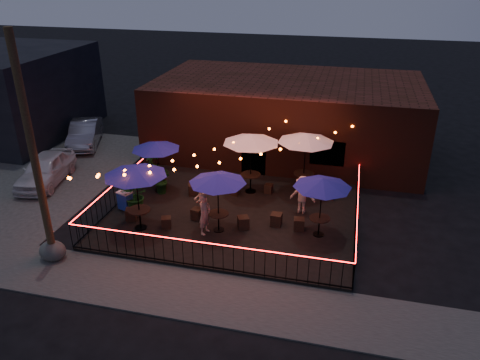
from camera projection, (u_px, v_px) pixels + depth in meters
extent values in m
plane|color=black|center=(220.00, 241.00, 17.86)|extent=(110.00, 110.00, 0.00)
cube|color=black|center=(233.00, 214.00, 19.58)|extent=(10.00, 8.00, 0.15)
cube|color=#3C3B38|center=(191.00, 294.00, 14.99)|extent=(18.00, 2.50, 0.05)
cube|color=#3C3B38|center=(17.00, 169.00, 23.98)|extent=(11.00, 12.00, 0.02)
cube|color=#3C1B10|center=(287.00, 116.00, 25.58)|extent=(14.00, 8.00, 4.00)
cube|color=black|center=(254.00, 156.00, 22.77)|extent=(1.20, 0.24, 2.20)
cube|color=black|center=(327.00, 152.00, 21.79)|extent=(1.60, 0.24, 1.20)
cylinder|color=#382717|center=(34.00, 156.00, 15.05)|extent=(0.26, 0.26, 8.00)
cube|color=black|center=(203.00, 266.00, 16.00)|extent=(10.00, 0.04, 0.04)
cube|color=black|center=(202.00, 243.00, 15.61)|extent=(10.00, 0.04, 0.04)
cube|color=red|center=(202.00, 242.00, 15.60)|extent=(10.00, 0.03, 0.02)
cube|color=black|center=(123.00, 198.00, 20.60)|extent=(0.04, 8.00, 0.04)
cube|color=black|center=(121.00, 179.00, 20.21)|extent=(0.04, 8.00, 0.04)
cube|color=red|center=(121.00, 178.00, 20.20)|extent=(0.03, 8.00, 0.02)
cube|color=black|center=(355.00, 226.00, 18.43)|extent=(0.04, 8.00, 0.04)
cube|color=black|center=(358.00, 205.00, 18.04)|extent=(0.04, 8.00, 0.04)
cube|color=red|center=(358.00, 204.00, 18.03)|extent=(0.03, 8.00, 0.02)
cylinder|color=black|center=(141.00, 227.00, 18.43)|extent=(0.48, 0.48, 0.03)
cylinder|color=black|center=(140.00, 219.00, 18.27)|extent=(0.07, 0.07, 0.79)
cylinder|color=black|center=(139.00, 210.00, 18.09)|extent=(0.88, 0.88, 0.04)
cylinder|color=black|center=(138.00, 198.00, 17.88)|extent=(0.05, 0.05, 2.63)
cone|color=navy|center=(135.00, 171.00, 17.39)|extent=(2.69, 2.69, 0.38)
cylinder|color=black|center=(159.00, 190.00, 21.43)|extent=(0.43, 0.43, 0.03)
cylinder|color=black|center=(159.00, 183.00, 21.28)|extent=(0.06, 0.06, 0.71)
cylinder|color=black|center=(158.00, 176.00, 21.13)|extent=(0.78, 0.78, 0.04)
cylinder|color=black|center=(158.00, 167.00, 20.94)|extent=(0.04, 0.04, 2.35)
cone|color=navy|center=(156.00, 145.00, 20.50)|extent=(2.32, 2.32, 0.34)
cylinder|color=black|center=(219.00, 230.00, 18.29)|extent=(0.44, 0.44, 0.03)
cylinder|color=black|center=(219.00, 222.00, 18.14)|extent=(0.06, 0.06, 0.71)
cylinder|color=black|center=(218.00, 214.00, 17.98)|extent=(0.79, 0.79, 0.04)
cylinder|color=black|center=(218.00, 203.00, 17.79)|extent=(0.04, 0.04, 2.38)
cone|color=navy|center=(218.00, 178.00, 17.35)|extent=(2.46, 2.46, 0.35)
cylinder|color=black|center=(250.00, 191.00, 21.35)|extent=(0.50, 0.50, 0.03)
cylinder|color=black|center=(251.00, 183.00, 21.17)|extent=(0.07, 0.07, 0.82)
cylinder|color=black|center=(251.00, 175.00, 20.99)|extent=(0.91, 0.91, 0.05)
cylinder|color=black|center=(251.00, 164.00, 20.77)|extent=(0.05, 0.05, 2.74)
cone|color=white|center=(251.00, 138.00, 20.26)|extent=(3.04, 3.04, 0.40)
cylinder|color=black|center=(318.00, 234.00, 17.98)|extent=(0.43, 0.43, 0.03)
cylinder|color=black|center=(319.00, 226.00, 17.83)|extent=(0.06, 0.06, 0.71)
cylinder|color=black|center=(320.00, 218.00, 17.68)|extent=(0.79, 0.79, 0.04)
cylinder|color=black|center=(320.00, 208.00, 17.48)|extent=(0.04, 0.04, 2.36)
cone|color=navy|center=(323.00, 183.00, 17.04)|extent=(2.55, 2.55, 0.34)
cylinder|color=black|center=(303.00, 190.00, 21.44)|extent=(0.50, 0.50, 0.03)
cylinder|color=black|center=(303.00, 182.00, 21.27)|extent=(0.07, 0.07, 0.82)
cylinder|color=black|center=(304.00, 174.00, 21.09)|extent=(0.91, 0.91, 0.05)
cylinder|color=black|center=(304.00, 163.00, 20.87)|extent=(0.05, 0.05, 2.74)
cone|color=white|center=(306.00, 138.00, 20.36)|extent=(3.19, 3.19, 0.40)
cube|color=black|center=(131.00, 214.00, 18.93)|extent=(0.51, 0.51, 0.48)
cube|color=black|center=(166.00, 222.00, 18.40)|extent=(0.47, 0.47, 0.44)
cube|color=black|center=(163.00, 184.00, 21.55)|extent=(0.51, 0.51, 0.47)
cube|color=black|center=(193.00, 189.00, 20.98)|extent=(0.56, 0.56, 0.50)
cube|color=black|center=(197.00, 214.00, 18.99)|extent=(0.47, 0.47, 0.47)
cube|color=black|center=(243.00, 222.00, 18.33)|extent=(0.56, 0.56, 0.50)
cube|color=black|center=(235.00, 190.00, 20.99)|extent=(0.44, 0.44, 0.45)
cube|color=black|center=(269.00, 188.00, 21.17)|extent=(0.38, 0.38, 0.41)
cube|color=black|center=(276.00, 219.00, 18.55)|extent=(0.44, 0.44, 0.50)
cube|color=black|center=(299.00, 224.00, 18.24)|extent=(0.45, 0.45, 0.47)
cube|color=black|center=(309.00, 192.00, 20.84)|extent=(0.50, 0.50, 0.45)
cube|color=black|center=(331.00, 193.00, 20.67)|extent=(0.53, 0.53, 0.50)
imported|color=#E1A790|center=(205.00, 214.00, 17.77)|extent=(0.53, 0.69, 1.67)
imported|color=tan|center=(200.00, 200.00, 18.96)|extent=(0.63, 0.78, 1.55)
imported|color=#D7A292|center=(303.00, 195.00, 19.24)|extent=(1.12, 0.73, 1.64)
imported|color=#123E0E|center=(136.00, 196.00, 19.53)|extent=(1.31, 1.18, 1.30)
imported|color=#123C12|center=(162.00, 180.00, 20.93)|extent=(0.75, 0.62, 1.28)
imported|color=#1F3F14|center=(151.00, 165.00, 22.20)|extent=(1.04, 1.04, 1.52)
cube|color=#1D37A0|center=(125.00, 201.00, 19.72)|extent=(0.66, 0.56, 0.75)
cube|color=silver|center=(124.00, 192.00, 19.55)|extent=(0.71, 0.60, 0.05)
ellipsoid|color=#484944|center=(53.00, 251.00, 16.60)|extent=(0.99, 0.87, 0.72)
imported|color=white|center=(46.00, 169.00, 22.27)|extent=(2.34, 4.34, 1.40)
imported|color=gray|center=(85.00, 133.00, 26.92)|extent=(2.91, 4.48, 1.39)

